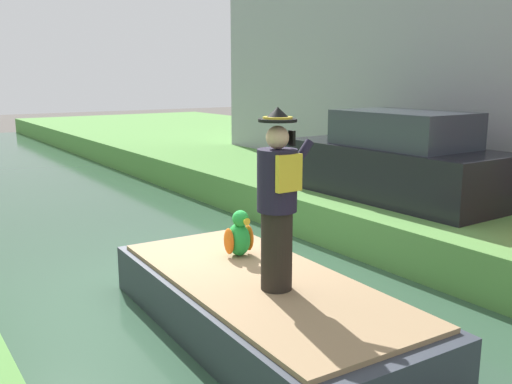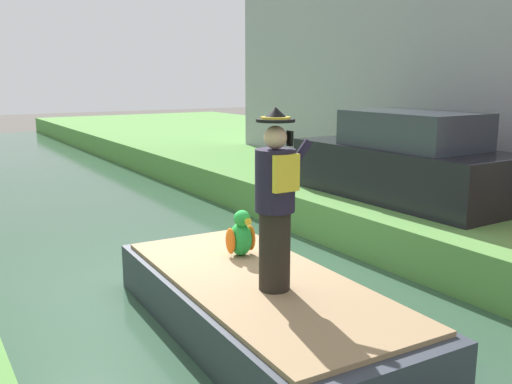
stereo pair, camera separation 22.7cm
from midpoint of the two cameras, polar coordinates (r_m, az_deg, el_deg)
ground_plane at (r=7.69m, az=-7.32°, el=-10.19°), size 80.00×80.00×0.00m
canal_water at (r=7.67m, az=-7.33°, el=-9.84°), size 5.20×48.00×0.10m
boat at (r=6.24m, az=-0.55°, el=-11.44°), size 1.96×4.27×0.61m
person_pirate at (r=5.58m, az=1.05°, el=-0.88°), size 0.61×0.42×1.85m
parrot_plush at (r=6.82m, az=-2.68°, el=-4.48°), size 0.36×0.35×0.57m
parked_car_dark at (r=10.02m, az=13.27°, el=3.04°), size 1.75×4.02×1.50m
building_row at (r=15.14m, az=18.46°, el=16.03°), size 5.61×11.27×6.77m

